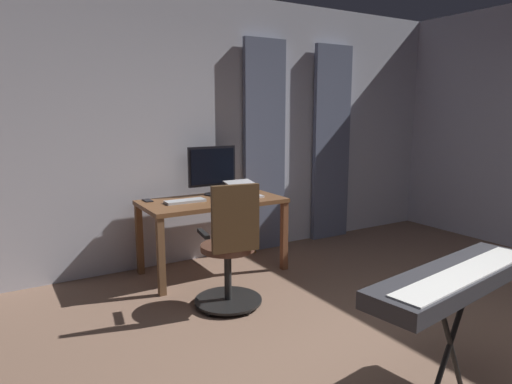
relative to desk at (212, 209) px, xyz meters
The scene contains 11 objects.
back_room_partition 0.95m from the desk, 120.06° to the right, with size 6.24×0.10×2.78m, color silver.
curtain_left_panel 1.94m from the desk, 167.86° to the right, with size 0.54×0.06×2.36m, color slate.
curtain_right_panel 1.08m from the desk, 155.14° to the right, with size 0.52×0.06×2.36m, color slate.
desk is the anchor object (origin of this frame).
office_chair 0.91m from the desk, 73.59° to the left, with size 0.56×0.56×1.04m.
computer_monitor 0.46m from the desk, 116.60° to the right, with size 0.52×0.18×0.50m.
computer_keyboard 0.30m from the desk, ahead, with size 0.38×0.14×0.02m, color #B7BCC1.
laptop 0.37m from the desk, behind, with size 0.30×0.33×0.15m.
cell_phone_face_up 0.63m from the desk, 24.13° to the right, with size 0.07×0.14×0.01m, color black.
cell_phone_by_monitor 0.47m from the desk, 155.61° to the right, with size 0.07×0.14×0.01m, color #333338.
piano_keyboard 2.54m from the desk, 95.25° to the left, with size 1.30×0.50×0.76m.
Camera 1 is at (2.15, 1.15, 1.59)m, focal length 31.82 mm.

